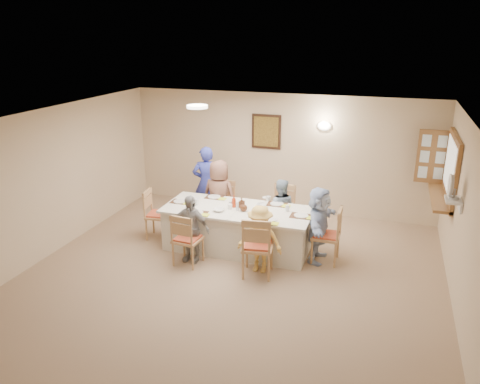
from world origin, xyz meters
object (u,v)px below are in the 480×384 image
(chair_front_right, at_px, (258,245))
(diner_back_right, at_px, (280,209))
(chair_back_left, at_px, (221,205))
(diner_front_right, at_px, (260,239))
(diner_front_left, at_px, (190,229))
(condiment_ketchup, at_px, (234,201))
(diner_back_left, at_px, (219,196))
(chair_left_end, at_px, (159,214))
(diner_right_end, at_px, (319,224))
(chair_front_left, at_px, (188,238))
(serving_hatch, at_px, (452,169))
(dining_table, at_px, (238,229))
(caregiver, at_px, (206,183))
(chair_back_right, at_px, (281,211))
(chair_right_end, at_px, (326,235))
(desk_fan, at_px, (453,190))

(chair_front_right, xyz_separation_m, diner_back_right, (0.00, 1.48, 0.06))
(chair_back_left, bearing_deg, diner_front_right, -43.90)
(diner_front_left, xyz_separation_m, condiment_ketchup, (0.51, 0.73, 0.28))
(diner_back_left, bearing_deg, chair_back_left, -84.60)
(chair_left_end, distance_m, diner_right_end, 2.98)
(chair_back_left, distance_m, diner_back_right, 1.21)
(chair_front_left, distance_m, diner_right_end, 2.18)
(chair_back_left, xyz_separation_m, chair_front_left, (0.00, -1.60, -0.01))
(serving_hatch, distance_m, diner_right_end, 2.43)
(chair_back_left, distance_m, chair_front_right, 2.00)
(dining_table, bearing_deg, caregiver, 132.40)
(chair_back_right, height_order, diner_front_right, diner_front_right)
(diner_back_left, height_order, diner_front_right, diner_back_left)
(diner_right_end, bearing_deg, chair_front_left, 114.80)
(chair_front_left, bearing_deg, diner_front_right, -169.25)
(condiment_ketchup, bearing_deg, diner_front_left, -125.00)
(dining_table, xyz_separation_m, diner_back_right, (0.60, 0.68, 0.20))
(diner_front_left, xyz_separation_m, diner_right_end, (2.02, 0.68, 0.07))
(diner_front_left, height_order, diner_right_end, diner_right_end)
(chair_right_end, bearing_deg, chair_left_end, -89.83)
(chair_front_right, height_order, diner_back_left, diner_back_left)
(chair_right_end, bearing_deg, diner_front_left, -72.27)
(desk_fan, xyz_separation_m, chair_right_end, (-1.77, 0.29, -1.07))
(chair_front_left, height_order, diner_back_right, diner_back_right)
(chair_back_left, height_order, diner_back_left, diner_back_left)
(chair_front_right, relative_size, diner_back_right, 0.89)
(diner_back_left, xyz_separation_m, condiment_ketchup, (0.51, -0.63, 0.16))
(dining_table, relative_size, diner_back_left, 1.84)
(chair_right_end, distance_m, diner_right_end, 0.21)
(serving_hatch, bearing_deg, desk_fan, -94.66)
(chair_right_end, xyz_separation_m, condiment_ketchup, (-1.64, 0.05, 0.39))
(chair_back_left, bearing_deg, chair_left_end, -132.84)
(serving_hatch, distance_m, chair_front_right, 3.53)
(chair_back_left, xyz_separation_m, diner_back_left, (0.00, -0.12, 0.23))
(chair_back_right, xyz_separation_m, chair_front_left, (-1.20, -1.60, -0.02))
(chair_left_end, xyz_separation_m, chair_right_end, (3.10, 0.00, 0.02))
(chair_front_left, relative_size, chair_right_end, 0.95)
(chair_back_right, xyz_separation_m, diner_right_end, (0.82, -0.80, 0.16))
(serving_hatch, height_order, desk_fan, serving_hatch)
(chair_front_right, relative_size, chair_left_end, 1.10)
(chair_left_end, xyz_separation_m, diner_back_right, (2.15, 0.68, 0.11))
(chair_front_right, distance_m, diner_front_right, 0.13)
(diner_front_right, bearing_deg, chair_right_end, 35.04)
(desk_fan, bearing_deg, chair_left_end, 176.61)
(chair_front_right, distance_m, caregiver, 2.57)
(chair_right_end, relative_size, condiment_ketchup, 4.49)
(desk_fan, xyz_separation_m, dining_table, (-3.32, 0.29, -1.17))
(chair_back_left, bearing_deg, dining_table, -46.07)
(chair_right_end, bearing_deg, diner_back_right, -125.42)
(chair_left_end, bearing_deg, chair_back_right, -77.65)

